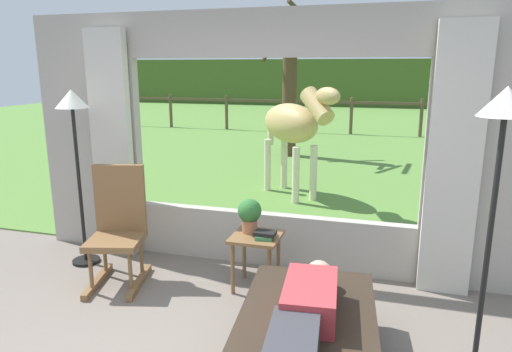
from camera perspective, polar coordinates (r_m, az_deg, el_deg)
name	(u,v)px	position (r m, az deg, el deg)	size (l,w,h in m)	color
back_wall_with_window	(269,146)	(4.57, 1.61, 3.71)	(5.20, 0.12, 2.55)	#ADA599
curtain_panel_left	(112,145)	(5.15, -17.37, 3.63)	(0.44, 0.10, 2.40)	beige
curtain_panel_right	(454,164)	(4.34, 23.26, 1.42)	(0.44, 0.10, 2.40)	beige
outdoor_pasture_lawn	(353,130)	(15.44, 11.92, 5.60)	(36.00, 21.68, 0.02)	#568438
distant_hill_ridge	(370,83)	(25.14, 13.89, 11.12)	(36.00, 2.00, 2.40)	#435D25
reclining_person	(305,315)	(2.99, 6.03, -16.72)	(0.40, 1.44, 0.22)	#B23338
rocking_chair	(118,227)	(4.57, -16.67, -6.00)	(0.62, 0.77, 1.12)	brown
side_table	(256,245)	(4.26, 0.02, -8.53)	(0.44, 0.44, 0.52)	brown
potted_plant	(250,213)	(4.25, -0.80, -4.65)	(0.22, 0.22, 0.32)	#9E6042
book_stack	(265,235)	(4.14, 1.08, -7.30)	(0.19, 0.16, 0.07)	#337247
floor_lamp_left	(74,125)	(4.92, -21.59, 5.88)	(0.32, 0.32, 1.80)	black
floor_lamp_right	(501,148)	(3.14, 27.99, 3.08)	(0.32, 0.32, 1.91)	black
horse	(293,125)	(7.10, 4.64, 6.36)	(1.52, 1.53, 1.73)	tan
pasture_tree	(290,83)	(10.50, 4.23, 11.34)	(1.50, 1.44, 3.33)	#4C3823
pasture_fence_line	(352,110)	(14.31, 11.72, 7.99)	(16.10, 0.10, 1.10)	brown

